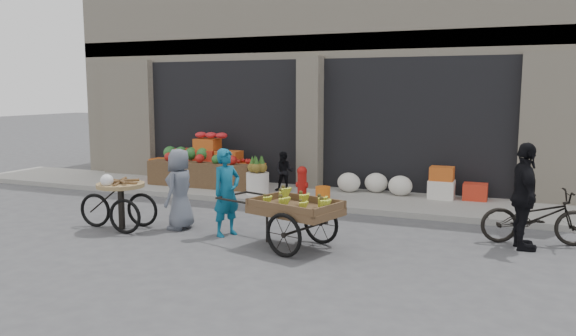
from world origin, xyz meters
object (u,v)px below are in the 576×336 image
at_px(tricycle_cart, 121,198).
at_px(vendor_grey, 180,189).
at_px(vendor_woman, 227,192).
at_px(bicycle, 536,217).
at_px(cyclist, 524,196).
at_px(pineapple_bin, 258,183).
at_px(seated_person, 284,172).
at_px(fire_hydrant, 302,181).
at_px(orange_bucket, 323,193).
at_px(banana_cart, 293,205).

distance_m(tricycle_cart, vendor_grey, 1.06).
xyz_separation_m(vendor_woman, bicycle, (4.88, 1.44, -0.30)).
bearing_deg(vendor_grey, cyclist, 97.09).
distance_m(pineapple_bin, seated_person, 0.75).
height_order(fire_hydrant, vendor_grey, vendor_grey).
distance_m(bicycle, cyclist, 0.59).
distance_m(vendor_woman, tricycle_cart, 2.00).
xyz_separation_m(vendor_woman, vendor_grey, (-1.00, 0.09, -0.03)).
height_order(fire_hydrant, tricycle_cart, tricycle_cart).
bearing_deg(pineapple_bin, vendor_grey, -92.25).
xyz_separation_m(tricycle_cart, vendor_grey, (0.96, 0.43, 0.16)).
distance_m(orange_bucket, bicycle, 4.44).
height_order(pineapple_bin, orange_bucket, pineapple_bin).
height_order(seated_person, banana_cart, seated_person).
relative_size(vendor_woman, cyclist, 0.89).
distance_m(pineapple_bin, bicycle, 5.99).
bearing_deg(vendor_woman, bicycle, -50.77).
bearing_deg(pineapple_bin, tricycle_cart, -107.53).
bearing_deg(fire_hydrant, tricycle_cart, -122.95).
relative_size(seated_person, vendor_woman, 0.62).
bearing_deg(seated_person, vendor_woman, -92.45).
distance_m(fire_hydrant, orange_bucket, 0.55).
bearing_deg(banana_cart, vendor_grey, -172.94).
height_order(fire_hydrant, bicycle, bicycle).
xyz_separation_m(pineapple_bin, tricycle_cart, (-1.08, -3.41, 0.20)).
bearing_deg(tricycle_cart, cyclist, 6.13).
height_order(seated_person, tricycle_cart, seated_person).
distance_m(banana_cart, vendor_woman, 1.37).
xyz_separation_m(seated_person, banana_cart, (1.82, -3.95, 0.11)).
bearing_deg(orange_bucket, tricycle_cart, -128.98).
distance_m(orange_bucket, tricycle_cart, 4.27).
xyz_separation_m(vendor_woman, cyclist, (4.68, 1.04, 0.09)).
height_order(banana_cart, bicycle, banana_cart).
height_order(orange_bucket, vendor_grey, vendor_grey).
height_order(fire_hydrant, cyclist, cyclist).
relative_size(fire_hydrant, vendor_grey, 0.49).
bearing_deg(tricycle_cart, fire_hydrant, 51.46).
distance_m(vendor_grey, bicycle, 6.04).
bearing_deg(vendor_grey, vendor_woman, 82.39).
height_order(fire_hydrant, orange_bucket, fire_hydrant).
height_order(pineapple_bin, vendor_grey, vendor_grey).
bearing_deg(vendor_grey, seated_person, 169.42).
distance_m(seated_person, bicycle, 5.81).
xyz_separation_m(banana_cart, cyclist, (3.34, 1.32, 0.15)).
xyz_separation_m(fire_hydrant, vendor_grey, (-1.22, -2.92, 0.22)).
bearing_deg(bicycle, cyclist, 140.83).
relative_size(pineapple_bin, vendor_woman, 0.35).
bearing_deg(fire_hydrant, vendor_woman, -94.06).
bearing_deg(vendor_woman, vendor_grey, 107.57).
relative_size(orange_bucket, bicycle, 0.19).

